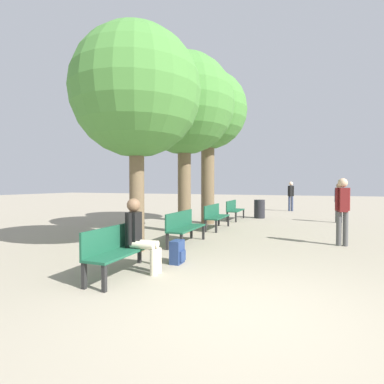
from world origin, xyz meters
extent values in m
plane|color=gray|center=(0.00, 0.00, 0.00)|extent=(80.00, 80.00, 0.00)
cube|color=#195138|center=(-2.12, 0.74, 0.42)|extent=(0.45, 1.66, 0.04)
cube|color=#195138|center=(-2.32, 0.74, 0.64)|extent=(0.04, 1.66, 0.40)
cube|color=black|center=(-1.94, -0.04, 0.20)|extent=(0.06, 0.06, 0.40)
cube|color=black|center=(-1.94, 1.53, 0.20)|extent=(0.06, 0.06, 0.40)
cube|color=black|center=(-2.30, -0.04, 0.20)|extent=(0.06, 0.06, 0.40)
cube|color=black|center=(-2.30, 1.53, 0.20)|extent=(0.06, 0.06, 0.40)
cube|color=#195138|center=(-2.12, 3.57, 0.42)|extent=(0.45, 1.66, 0.04)
cube|color=#195138|center=(-2.32, 3.57, 0.64)|extent=(0.04, 1.66, 0.40)
cube|color=black|center=(-1.94, 2.78, 0.20)|extent=(0.06, 0.06, 0.40)
cube|color=black|center=(-1.94, 4.35, 0.20)|extent=(0.06, 0.06, 0.40)
cube|color=black|center=(-2.30, 2.78, 0.20)|extent=(0.06, 0.06, 0.40)
cube|color=black|center=(-2.30, 4.35, 0.20)|extent=(0.06, 0.06, 0.40)
cube|color=#195138|center=(-2.12, 6.39, 0.42)|extent=(0.45, 1.66, 0.04)
cube|color=#195138|center=(-2.32, 6.39, 0.64)|extent=(0.04, 1.66, 0.40)
cube|color=black|center=(-1.94, 5.61, 0.20)|extent=(0.06, 0.06, 0.40)
cube|color=black|center=(-1.94, 7.17, 0.20)|extent=(0.06, 0.06, 0.40)
cube|color=black|center=(-2.30, 5.61, 0.20)|extent=(0.06, 0.06, 0.40)
cube|color=black|center=(-2.30, 7.17, 0.20)|extent=(0.06, 0.06, 0.40)
cube|color=#195138|center=(-2.12, 9.22, 0.42)|extent=(0.45, 1.66, 0.04)
cube|color=#195138|center=(-2.32, 9.22, 0.64)|extent=(0.04, 1.66, 0.40)
cube|color=black|center=(-1.94, 8.43, 0.20)|extent=(0.06, 0.06, 0.40)
cube|color=black|center=(-1.94, 10.00, 0.20)|extent=(0.06, 0.06, 0.40)
cube|color=black|center=(-2.30, 8.43, 0.20)|extent=(0.06, 0.06, 0.40)
cube|color=black|center=(-2.30, 10.00, 0.20)|extent=(0.06, 0.06, 0.40)
cylinder|color=brown|center=(-2.91, 2.44, 1.43)|extent=(0.34, 0.34, 2.85)
sphere|color=#478438|center=(-2.91, 2.44, 3.67)|extent=(2.98, 2.98, 2.98)
cylinder|color=brown|center=(-2.91, 5.30, 1.62)|extent=(0.42, 0.42, 3.23)
sphere|color=#478438|center=(-2.91, 5.30, 4.11)|extent=(3.20, 3.20, 3.20)
cylinder|color=brown|center=(-2.91, 7.71, 1.82)|extent=(0.52, 0.52, 3.63)
sphere|color=#478438|center=(-2.91, 7.71, 4.48)|extent=(3.08, 3.08, 3.08)
cylinder|color=beige|center=(-1.88, 0.92, 0.50)|extent=(0.44, 0.13, 0.13)
cylinder|color=beige|center=(-1.66, 0.92, 0.22)|extent=(0.13, 0.13, 0.44)
cylinder|color=beige|center=(-1.88, 1.08, 0.50)|extent=(0.44, 0.13, 0.13)
cylinder|color=beige|center=(-1.66, 1.08, 0.22)|extent=(0.13, 0.13, 0.44)
cube|color=black|center=(-2.10, 1.00, 0.75)|extent=(0.20, 0.24, 0.62)
cylinder|color=black|center=(-2.10, 0.87, 0.78)|extent=(0.09, 0.09, 0.56)
cylinder|color=black|center=(-2.10, 1.13, 0.78)|extent=(0.09, 0.09, 0.56)
sphere|color=brown|center=(-2.10, 1.00, 1.19)|extent=(0.24, 0.24, 0.24)
cube|color=navy|center=(-1.59, 1.76, 0.23)|extent=(0.20, 0.32, 0.45)
cube|color=navy|center=(-1.47, 1.76, 0.16)|extent=(0.04, 0.22, 0.20)
cylinder|color=#4C4C4C|center=(1.89, 9.78, 0.40)|extent=(0.12, 0.12, 0.81)
cylinder|color=#4C4C4C|center=(2.04, 9.78, 0.40)|extent=(0.12, 0.12, 0.81)
cube|color=navy|center=(1.96, 9.78, 1.09)|extent=(0.28, 0.27, 0.57)
cylinder|color=navy|center=(1.84, 9.78, 1.11)|extent=(0.08, 0.08, 0.54)
cylinder|color=navy|center=(2.08, 9.78, 1.11)|extent=(0.08, 0.08, 0.54)
sphere|color=#A37A5B|center=(1.96, 9.78, 1.49)|extent=(0.22, 0.22, 0.22)
cylinder|color=#384260|center=(-0.19, 14.58, 0.43)|extent=(0.12, 0.12, 0.86)
cylinder|color=#384260|center=(-0.04, 14.58, 0.43)|extent=(0.12, 0.12, 0.86)
cube|color=black|center=(-0.12, 14.58, 1.16)|extent=(0.30, 0.30, 0.61)
cylinder|color=black|center=(-0.24, 14.58, 1.17)|extent=(0.09, 0.09, 0.58)
cylinder|color=black|center=(0.01, 14.58, 1.17)|extent=(0.09, 0.09, 0.58)
sphere|color=beige|center=(-0.12, 14.58, 1.58)|extent=(0.23, 0.23, 0.23)
cylinder|color=#4C4C4C|center=(1.53, 4.80, 0.43)|extent=(0.13, 0.13, 0.86)
cylinder|color=#4C4C4C|center=(1.68, 4.80, 0.43)|extent=(0.13, 0.13, 0.86)
cube|color=maroon|center=(1.60, 4.80, 1.16)|extent=(0.25, 0.28, 0.61)
cylinder|color=maroon|center=(1.48, 4.80, 1.18)|extent=(0.09, 0.09, 0.58)
cylinder|color=maroon|center=(1.73, 4.80, 1.18)|extent=(0.09, 0.09, 0.58)
sphere|color=tan|center=(1.60, 4.80, 1.59)|extent=(0.23, 0.23, 0.23)
cylinder|color=#232328|center=(-1.27, 10.30, 0.42)|extent=(0.49, 0.49, 0.84)
camera|label=1|loc=(0.78, -3.56, 1.56)|focal=28.00mm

